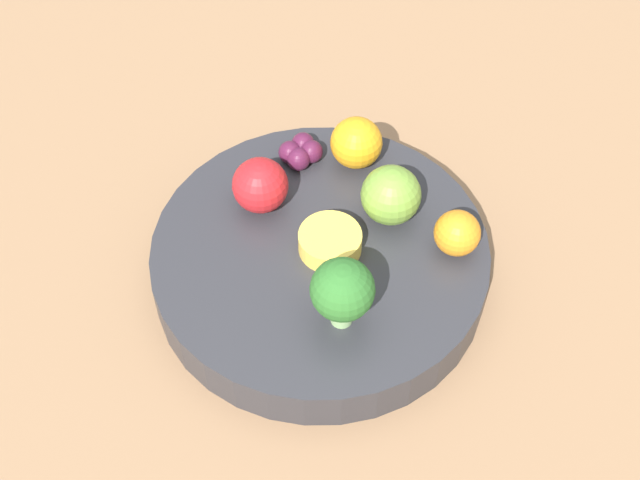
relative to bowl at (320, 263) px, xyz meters
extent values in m
plane|color=gray|center=(0.00, 0.00, -0.04)|extent=(6.00, 6.00, 0.00)
cube|color=#936D4C|center=(0.00, 0.00, -0.03)|extent=(1.20, 1.20, 0.02)
cylinder|color=#2D2D33|center=(0.00, 0.00, 0.00)|extent=(0.27, 0.27, 0.04)
cylinder|color=#99C17A|center=(0.02, -0.07, 0.03)|extent=(0.02, 0.02, 0.02)
sphere|color=#2D6B28|center=(0.02, -0.07, 0.06)|extent=(0.05, 0.05, 0.05)
sphere|color=olive|center=(0.05, 0.04, 0.04)|extent=(0.05, 0.05, 0.05)
sphere|color=red|center=(-0.05, 0.04, 0.04)|extent=(0.05, 0.05, 0.05)
sphere|color=orange|center=(0.02, 0.10, 0.04)|extent=(0.04, 0.04, 0.04)
sphere|color=orange|center=(0.11, 0.01, 0.04)|extent=(0.04, 0.04, 0.04)
sphere|color=#511938|center=(-0.02, 0.09, 0.03)|extent=(0.02, 0.02, 0.02)
sphere|color=#511938|center=(-0.02, 0.10, 0.03)|extent=(0.02, 0.02, 0.02)
sphere|color=#511938|center=(-0.03, 0.09, 0.03)|extent=(0.02, 0.02, 0.02)
sphere|color=#511938|center=(-0.03, 0.08, 0.03)|extent=(0.02, 0.02, 0.02)
cylinder|color=#F4CC4C|center=(0.01, 0.00, 0.03)|extent=(0.05, 0.05, 0.02)
camera|label=1|loc=(0.04, -0.42, 0.57)|focal=50.00mm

